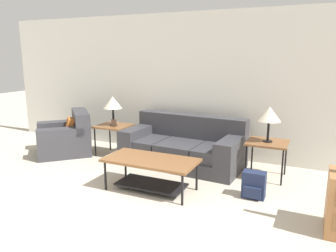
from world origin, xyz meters
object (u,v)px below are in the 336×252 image
armchair (66,138)px  side_table_left (114,128)px  table_lamp_right (269,114)px  table_lamp_left (113,103)px  backpack (254,185)px  couch (183,148)px  side_table_right (267,145)px  coffee_table (151,167)px

armchair → side_table_left: 0.97m
side_table_left → table_lamp_right: (2.78, -0.00, 0.47)m
table_lamp_left → backpack: size_ratio=1.51×
side_table_left → backpack: size_ratio=1.68×
armchair → table_lamp_right: (3.67, 0.29, 0.70)m
couch → side_table_right: 1.40m
armchair → table_lamp_right: size_ratio=2.48×
couch → side_table_right: (1.39, -0.04, 0.22)m
coffee_table → side_table_left: bearing=140.1°
side_table_right → table_lamp_right: table_lamp_right is taller
couch → armchair: 2.31m
coffee_table → table_lamp_right: 1.92m
side_table_left → table_lamp_right: table_lamp_right is taller
armchair → table_lamp_left: bearing=17.8°
armchair → backpack: 3.69m
armchair → coffee_table: size_ratio=1.04×
coffee_table → backpack: size_ratio=3.59×
armchair → side_table_left: armchair is taller
couch → side_table_right: bearing=-1.6°
armchair → backpack: bearing=-8.4°
armchair → table_lamp_right: 3.75m
couch → table_lamp_left: bearing=-178.4°
side_table_left → side_table_right: bearing=0.0°
side_table_left → backpack: side_table_left is taller
coffee_table → table_lamp_left: 1.94m
couch → side_table_left: 1.41m
side_table_left → table_lamp_left: (0.00, -0.00, 0.47)m
coffee_table → table_lamp_right: table_lamp_right is taller
table_lamp_left → couch: bearing=1.6°
coffee_table → table_lamp_left: table_lamp_left is taller
backpack → armchair: bearing=171.6°
backpack → couch: bearing=147.6°
couch → table_lamp_left: (-1.39, -0.04, 0.69)m
armchair → coffee_table: (2.30, -0.88, 0.05)m
side_table_left → table_lamp_right: bearing=-0.0°
couch → table_lamp_left: 1.56m
side_table_right → backpack: side_table_right is taller
coffee_table → backpack: (1.35, 0.35, -0.16)m
table_lamp_left → backpack: bearing=-16.7°
armchair → table_lamp_left: table_lamp_left is taller
couch → table_lamp_left: table_lamp_left is taller
table_lamp_left → side_table_right: bearing=0.0°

